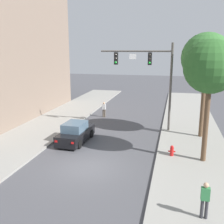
{
  "coord_description": "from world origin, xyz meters",
  "views": [
    {
      "loc": [
        5.0,
        -14.55,
        7.15
      ],
      "look_at": [
        -0.05,
        6.65,
        2.0
      ],
      "focal_mm": 43.03,
      "sensor_mm": 36.0,
      "label": 1
    }
  ],
  "objects_px": {
    "street_tree_second": "(206,58)",
    "pedestrian_crossing_road": "(104,109)",
    "traffic_signal_mast": "(151,71)",
    "pedestrian_sidewalk_right_walker": "(205,199)",
    "street_tree_nearest": "(211,67)",
    "car_lead_black": "(76,133)",
    "fire_hydrant": "(172,151)"
  },
  "relations": [
    {
      "from": "pedestrian_crossing_road",
      "to": "street_tree_second",
      "type": "xyz_separation_m",
      "value": [
        9.49,
        -4.85,
        5.54
      ]
    },
    {
      "from": "traffic_signal_mast",
      "to": "pedestrian_sidewalk_right_walker",
      "type": "bearing_deg",
      "value": -74.05
    },
    {
      "from": "traffic_signal_mast",
      "to": "pedestrian_crossing_road",
      "type": "bearing_deg",
      "value": 144.04
    },
    {
      "from": "fire_hydrant",
      "to": "street_tree_nearest",
      "type": "distance_m",
      "value": 5.91
    },
    {
      "from": "traffic_signal_mast",
      "to": "car_lead_black",
      "type": "bearing_deg",
      "value": -140.49
    },
    {
      "from": "pedestrian_crossing_road",
      "to": "street_tree_nearest",
      "type": "xyz_separation_m",
      "value": [
        9.27,
        -9.94,
        5.15
      ]
    },
    {
      "from": "pedestrian_crossing_road",
      "to": "traffic_signal_mast",
      "type": "bearing_deg",
      "value": -35.96
    },
    {
      "from": "street_tree_nearest",
      "to": "traffic_signal_mast",
      "type": "bearing_deg",
      "value": 123.53
    },
    {
      "from": "street_tree_second",
      "to": "pedestrian_crossing_road",
      "type": "bearing_deg",
      "value": 152.92
    },
    {
      "from": "pedestrian_crossing_road",
      "to": "pedestrian_sidewalk_right_walker",
      "type": "distance_m",
      "value": 18.47
    },
    {
      "from": "pedestrian_crossing_road",
      "to": "pedestrian_sidewalk_right_walker",
      "type": "xyz_separation_m",
      "value": [
        8.74,
        -16.27,
        0.15
      ]
    },
    {
      "from": "pedestrian_crossing_road",
      "to": "street_tree_second",
      "type": "bearing_deg",
      "value": -27.08
    },
    {
      "from": "pedestrian_sidewalk_right_walker",
      "to": "street_tree_nearest",
      "type": "relative_size",
      "value": 0.22
    },
    {
      "from": "car_lead_black",
      "to": "street_tree_second",
      "type": "bearing_deg",
      "value": 18.7
    },
    {
      "from": "pedestrian_crossing_road",
      "to": "street_tree_second",
      "type": "height_order",
      "value": "street_tree_second"
    },
    {
      "from": "pedestrian_crossing_road",
      "to": "street_tree_second",
      "type": "distance_m",
      "value": 12.01
    },
    {
      "from": "pedestrian_sidewalk_right_walker",
      "to": "car_lead_black",
      "type": "bearing_deg",
      "value": 137.36
    },
    {
      "from": "pedestrian_sidewalk_right_walker",
      "to": "traffic_signal_mast",
      "type": "bearing_deg",
      "value": 105.95
    },
    {
      "from": "traffic_signal_mast",
      "to": "car_lead_black",
      "type": "height_order",
      "value": "traffic_signal_mast"
    },
    {
      "from": "pedestrian_sidewalk_right_walker",
      "to": "street_tree_second",
      "type": "distance_m",
      "value": 12.65
    },
    {
      "from": "pedestrian_crossing_road",
      "to": "fire_hydrant",
      "type": "height_order",
      "value": "pedestrian_crossing_road"
    },
    {
      "from": "pedestrian_sidewalk_right_walker",
      "to": "street_tree_nearest",
      "type": "bearing_deg",
      "value": 85.27
    },
    {
      "from": "traffic_signal_mast",
      "to": "street_tree_nearest",
      "type": "xyz_separation_m",
      "value": [
        4.1,
        -6.19,
        0.74
      ]
    },
    {
      "from": "pedestrian_crossing_road",
      "to": "street_tree_nearest",
      "type": "height_order",
      "value": "street_tree_nearest"
    },
    {
      "from": "pedestrian_sidewalk_right_walker",
      "to": "fire_hydrant",
      "type": "bearing_deg",
      "value": 102.31
    },
    {
      "from": "car_lead_black",
      "to": "pedestrian_crossing_road",
      "type": "bearing_deg",
      "value": 89.13
    },
    {
      "from": "pedestrian_sidewalk_right_walker",
      "to": "pedestrian_crossing_road",
      "type": "bearing_deg",
      "value": 118.25
    },
    {
      "from": "street_tree_nearest",
      "to": "pedestrian_sidewalk_right_walker",
      "type": "bearing_deg",
      "value": -94.73
    },
    {
      "from": "car_lead_black",
      "to": "street_tree_second",
      "type": "height_order",
      "value": "street_tree_second"
    },
    {
      "from": "pedestrian_crossing_road",
      "to": "pedestrian_sidewalk_right_walker",
      "type": "height_order",
      "value": "pedestrian_sidewalk_right_walker"
    },
    {
      "from": "pedestrian_crossing_road",
      "to": "fire_hydrant",
      "type": "bearing_deg",
      "value": -52.8
    },
    {
      "from": "street_tree_nearest",
      "to": "car_lead_black",
      "type": "bearing_deg",
      "value": 168.94
    }
  ]
}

